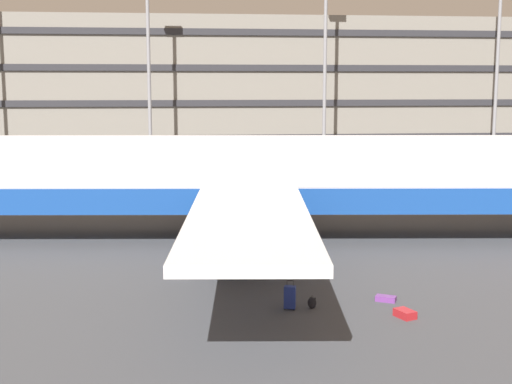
{
  "coord_description": "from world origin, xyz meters",
  "views": [
    {
      "loc": [
        2.88,
        -36.69,
        7.78
      ],
      "look_at": [
        6.16,
        -5.52,
        3.0
      ],
      "focal_mm": 49.43,
      "sensor_mm": 36.0,
      "label": 1
    }
  ],
  "objects_px": {
    "airliner": "(238,178)",
    "suitcase_purple": "(386,299)",
    "suitcase_large": "(405,314)",
    "suitcase_laid_flat": "(290,297)",
    "backpack_navy": "(312,303)"
  },
  "relations": [
    {
      "from": "suitcase_laid_flat",
      "to": "backpack_navy",
      "type": "relative_size",
      "value": 2.27
    },
    {
      "from": "suitcase_purple",
      "to": "backpack_navy",
      "type": "distance_m",
      "value": 2.87
    },
    {
      "from": "airliner",
      "to": "suitcase_large",
      "type": "distance_m",
      "value": 14.24
    },
    {
      "from": "suitcase_large",
      "to": "suitcase_laid_flat",
      "type": "relative_size",
      "value": 0.82
    },
    {
      "from": "airliner",
      "to": "backpack_navy",
      "type": "xyz_separation_m",
      "value": [
        1.67,
        -11.85,
        -2.89
      ]
    },
    {
      "from": "suitcase_large",
      "to": "suitcase_purple",
      "type": "relative_size",
      "value": 1.04
    },
    {
      "from": "suitcase_purple",
      "to": "backpack_navy",
      "type": "relative_size",
      "value": 1.79
    },
    {
      "from": "airliner",
      "to": "suitcase_large",
      "type": "xyz_separation_m",
      "value": [
        4.62,
        -13.14,
        -2.95
      ]
    },
    {
      "from": "backpack_navy",
      "to": "airliner",
      "type": "bearing_deg",
      "value": 98.0
    },
    {
      "from": "suitcase_large",
      "to": "suitcase_laid_flat",
      "type": "bearing_deg",
      "value": 161.27
    },
    {
      "from": "suitcase_laid_flat",
      "to": "suitcase_purple",
      "type": "height_order",
      "value": "suitcase_laid_flat"
    },
    {
      "from": "airliner",
      "to": "suitcase_laid_flat",
      "type": "distance_m",
      "value": 12.19
    },
    {
      "from": "suitcase_laid_flat",
      "to": "suitcase_purple",
      "type": "xyz_separation_m",
      "value": [
        3.61,
        0.55,
        -0.34
      ]
    },
    {
      "from": "airliner",
      "to": "suitcase_purple",
      "type": "xyz_separation_m",
      "value": [
        4.49,
        -11.32,
        -2.98
      ]
    },
    {
      "from": "airliner",
      "to": "backpack_navy",
      "type": "height_order",
      "value": "airliner"
    }
  ]
}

